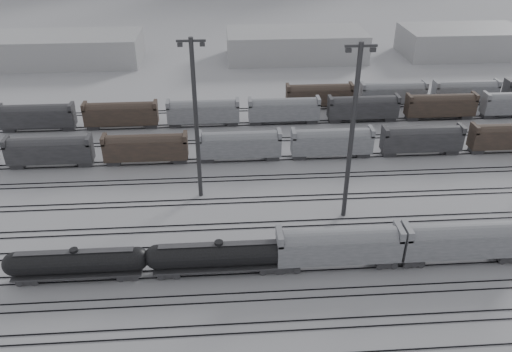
{
  "coord_description": "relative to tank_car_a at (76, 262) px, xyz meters",
  "views": [
    {
      "loc": [
        -11.74,
        -49.61,
        43.55
      ],
      "look_at": [
        -6.96,
        18.84,
        4.0
      ],
      "focal_mm": 35.0,
      "sensor_mm": 36.0,
      "label": 1
    }
  ],
  "objects": [
    {
      "name": "tank_car_a",
      "position": [
        0.0,
        0.0,
        0.0
      ],
      "size": [
        18.23,
        3.04,
        4.5
      ],
      "color": "#27272A",
      "rests_on": "ground"
    },
    {
      "name": "hopper_car_b",
      "position": [
        50.19,
        0.0,
        1.03
      ],
      "size": [
        16.45,
        3.27,
        5.88
      ],
      "color": "#27272A",
      "rests_on": "ground"
    },
    {
      "name": "ground",
      "position": [
        30.99,
        -1.0,
        -2.61
      ],
      "size": [
        900.0,
        900.0,
        0.0
      ],
      "primitive_type": "plane",
      "color": "#B6B6BB",
      "rests_on": "ground"
    },
    {
      "name": "warehouse_right",
      "position": [
        90.99,
        94.0,
        1.39
      ],
      "size": [
        35.0,
        18.0,
        8.0
      ],
      "primitive_type": "cube",
      "color": "#ACADAF",
      "rests_on": "ground"
    },
    {
      "name": "warehouse_mid",
      "position": [
        40.99,
        94.0,
        1.39
      ],
      "size": [
        40.0,
        18.0,
        8.0
      ],
      "primitive_type": "cube",
      "color": "#ACADAF",
      "rests_on": "ground"
    },
    {
      "name": "bg_string_near",
      "position": [
        38.99,
        31.0,
        0.19
      ],
      "size": [
        151.0,
        3.0,
        5.6
      ],
      "color": "gray",
      "rests_on": "ground"
    },
    {
      "name": "hopper_car_a",
      "position": [
        33.56,
        0.0,
        0.99
      ],
      "size": [
        16.27,
        3.23,
        5.82
      ],
      "color": "#27272A",
      "rests_on": "ground"
    },
    {
      "name": "tracks",
      "position": [
        30.99,
        16.5,
        -2.53
      ],
      "size": [
        220.0,
        71.5,
        0.16
      ],
      "color": "black",
      "rests_on": "ground"
    },
    {
      "name": "light_mast_c",
      "position": [
        37.1,
        11.83,
        11.56
      ],
      "size": [
        4.27,
        0.68,
        26.71
      ],
      "color": "#343436",
      "rests_on": "ground"
    },
    {
      "name": "bg_string_far",
      "position": [
        66.49,
        55.0,
        0.19
      ],
      "size": [
        66.0,
        3.0,
        5.6
      ],
      "color": "#45362C",
      "rests_on": "ground"
    },
    {
      "name": "warehouse_left",
      "position": [
        -29.01,
        94.0,
        1.39
      ],
      "size": [
        50.0,
        18.0,
        8.0
      ],
      "primitive_type": "cube",
      "color": "#ACADAF",
      "rests_on": "ground"
    },
    {
      "name": "light_mast_b",
      "position": [
        15.06,
        19.11,
        11.09
      ],
      "size": [
        4.13,
        0.66,
        25.82
      ],
      "color": "#343436",
      "rests_on": "ground"
    },
    {
      "name": "bg_string_mid",
      "position": [
        48.99,
        47.0,
        0.19
      ],
      "size": [
        151.0,
        3.0,
        5.6
      ],
      "color": "#27272A",
      "rests_on": "ground"
    },
    {
      "name": "tank_car_b",
      "position": [
        18.06,
        0.0,
        0.12
      ],
      "size": [
        19.04,
        3.17,
        4.71
      ],
      "color": "#27272A",
      "rests_on": "ground"
    }
  ]
}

